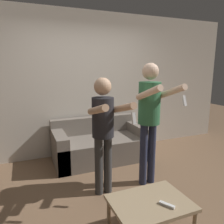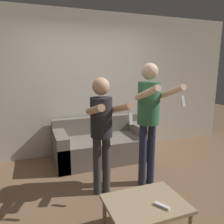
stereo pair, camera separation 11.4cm
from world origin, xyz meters
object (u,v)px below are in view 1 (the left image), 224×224
(person_standing_left, at_px, (104,125))
(remote_on_table, at_px, (167,205))
(coffee_table, at_px, (150,205))
(person_standing_right, at_px, (150,111))
(couch, at_px, (101,145))

(person_standing_left, distance_m, remote_on_table, 1.18)
(person_standing_left, bearing_deg, coffee_table, -79.81)
(person_standing_left, height_order, coffee_table, person_standing_left)
(person_standing_right, height_order, remote_on_table, person_standing_right)
(person_standing_left, bearing_deg, person_standing_right, 0.51)
(coffee_table, bearing_deg, person_standing_left, 100.19)
(person_standing_left, xyz_separation_m, remote_on_table, (0.27, -1.01, -0.56))
(coffee_table, relative_size, remote_on_table, 5.22)
(person_standing_left, xyz_separation_m, coffee_table, (0.16, -0.89, -0.61))
(couch, bearing_deg, coffee_table, -95.18)
(coffee_table, bearing_deg, remote_on_table, -48.85)
(couch, relative_size, remote_on_table, 11.55)
(person_standing_left, bearing_deg, remote_on_table, -75.25)
(remote_on_table, bearing_deg, coffee_table, 131.15)
(person_standing_left, distance_m, coffee_table, 1.09)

